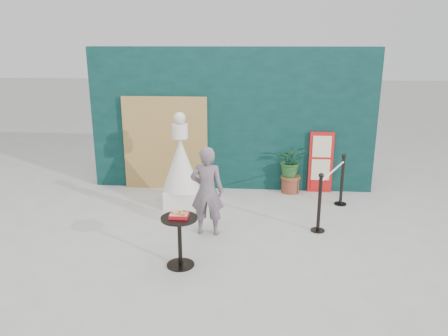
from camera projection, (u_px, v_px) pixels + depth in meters
ground at (218, 253)px, 6.68m from camera, size 60.00×60.00×0.00m
back_wall at (231, 120)px, 9.27m from camera, size 6.00×0.30×3.00m
bamboo_fence at (165, 144)px, 9.32m from camera, size 1.80×0.08×2.00m
woman at (207, 191)px, 7.14m from camera, size 0.55×0.37×1.50m
menu_board at (321, 162)px, 9.17m from camera, size 0.50×0.07×1.30m
statue at (181, 169)px, 8.37m from camera, size 0.72×0.72×1.85m
cafe_table at (180, 234)px, 6.17m from camera, size 0.52×0.52×0.75m
food_basket at (179, 215)px, 6.09m from camera, size 0.26×0.19×0.11m
planter at (291, 165)px, 9.15m from camera, size 0.61×0.53×1.04m
stanchion_barrier at (332, 191)px, 7.90m from camera, size 0.84×1.54×1.03m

